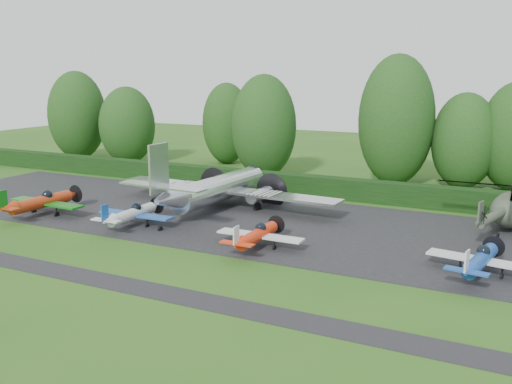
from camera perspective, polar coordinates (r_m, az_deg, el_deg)
The scene contains 16 objects.
ground at distance 37.49m, azimuth -5.47°, elevation -6.61°, with size 160.00×160.00×0.00m, color #214F16.
apron at distance 45.90m, azimuth 1.13°, elevation -3.06°, with size 70.00×18.00×0.01m, color black.
taxiway_verge at distance 32.87m, azimuth -11.07°, elevation -9.51°, with size 70.00×2.00×0.00m, color black.
hedgerow at distance 55.76m, azimuth 5.98°, elevation -0.42°, with size 90.00×1.60×2.00m, color black.
transport_plane at distance 49.74m, azimuth -3.85°, elevation 0.38°, with size 21.63×16.59×6.93m.
light_plane_red at distance 51.03m, azimuth -20.65°, elevation -0.92°, with size 7.50×7.88×2.88m.
light_plane_white at distance 45.46m, azimuth -12.26°, elevation -2.15°, with size 6.44×6.78×2.48m.
light_plane_orange at distance 38.92m, azimuth 0.15°, elevation -4.31°, with size 6.23×6.55×2.39m.
light_plane_blue at distance 36.30m, azimuth 21.54°, elevation -6.33°, with size 6.45×6.79×2.48m.
helicopter at distance 47.31m, azimuth 24.25°, elevation -1.31°, with size 11.01×12.89×3.55m.
tree_1 at distance 64.57m, azimuth 0.81°, elevation 6.57°, with size 7.32×7.32×11.66m.
tree_2 at distance 74.83m, azimuth -2.94°, elevation 6.86°, with size 6.32×6.32×10.52m.
tree_3 at distance 82.40m, azimuth -17.45°, elevation 7.32°, with size 7.77×7.77×12.01m.
tree_6 at distance 76.60m, azimuth -12.76°, elevation 6.51°, with size 7.25×7.25×10.02m.
tree_7 at distance 61.85m, azimuth 13.86°, elevation 6.95°, with size 7.89×7.89×13.74m.
tree_8 at distance 62.15m, azimuth 20.12°, elevation 4.80°, with size 6.57×6.57×9.88m.
Camera 1 is at (18.94, -30.07, 11.92)m, focal length 40.00 mm.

